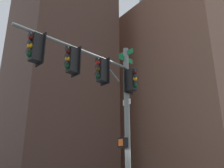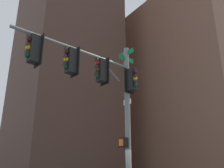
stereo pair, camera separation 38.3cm
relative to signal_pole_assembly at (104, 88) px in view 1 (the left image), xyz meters
The scene contains 5 objects.
signal_pole_assembly is the anchor object (origin of this frame).
building_brick_nearside 42.87m from the signal_pole_assembly, 161.41° to the left, with size 22.62×15.08×54.64m, color #4C3328.
building_brick_midblock 40.36m from the signal_pole_assembly, 120.78° to the left, with size 21.65×17.28×34.49m, color #845B47.
building_glass_tower 65.29m from the signal_pole_assembly, 117.34° to the left, with size 23.18×26.12×64.64m, color #7A99B2.
building_brick_farside 66.15m from the signal_pole_assembly, 161.24° to the left, with size 19.18×18.29×52.44m, color #4C3328.
Camera 1 is at (8.53, -7.28, 1.74)m, focal length 39.44 mm.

